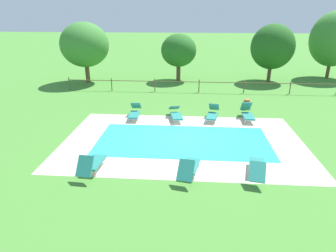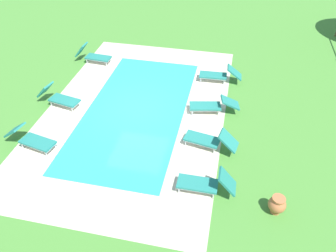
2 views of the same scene
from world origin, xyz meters
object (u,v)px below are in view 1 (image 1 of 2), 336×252
(sun_lounger_north_mid, at_px, (213,113))
(sun_lounger_south_end, at_px, (257,167))
(sun_lounger_north_far, at_px, (176,114))
(tree_far_west, at_px, (179,50))
(sun_lounger_south_mid, at_px, (92,164))
(sun_lounger_north_near_steps, at_px, (248,113))
(tree_centre, at_px, (334,39))
(terracotta_urn_near_fence, at_px, (247,104))
(sun_lounger_north_end, at_px, (189,167))
(sun_lounger_south_near_corner, at_px, (135,112))
(tree_west_mid, at_px, (85,45))
(tree_east_mid, at_px, (273,47))

(sun_lounger_north_mid, bearing_deg, sun_lounger_south_end, -78.48)
(sun_lounger_north_far, bearing_deg, sun_lounger_south_end, -60.68)
(sun_lounger_south_end, relative_size, tree_far_west, 0.48)
(sun_lounger_south_mid, xyz_separation_m, tree_far_west, (2.81, 17.36, 2.39))
(sun_lounger_north_mid, distance_m, sun_lounger_south_mid, 8.56)
(sun_lounger_south_mid, bearing_deg, sun_lounger_north_near_steps, 42.46)
(sun_lounger_south_mid, xyz_separation_m, tree_centre, (17.43, 19.40, 3.33))
(terracotta_urn_near_fence, xyz_separation_m, tree_centre, (9.63, 10.39, 3.37))
(sun_lounger_north_mid, relative_size, sun_lounger_south_mid, 1.08)
(tree_far_west, bearing_deg, terracotta_urn_near_fence, -59.17)
(sun_lounger_north_mid, relative_size, tree_far_west, 0.48)
(sun_lounger_north_mid, relative_size, terracotta_urn_near_fence, 3.17)
(sun_lounger_south_mid, bearing_deg, sun_lounger_north_end, 0.23)
(sun_lounger_north_mid, distance_m, terracotta_urn_near_fence, 3.38)
(sun_lounger_south_near_corner, distance_m, tree_west_mid, 11.51)
(sun_lounger_south_end, bearing_deg, sun_lounger_south_mid, -177.93)
(sun_lounger_north_near_steps, relative_size, sun_lounger_south_mid, 0.99)
(sun_lounger_north_far, distance_m, terracotta_urn_near_fence, 5.29)
(terracotta_urn_near_fence, bearing_deg, sun_lounger_north_end, -113.11)
(sun_lounger_north_mid, bearing_deg, terracotta_urn_near_fence, 43.29)
(tree_west_mid, distance_m, tree_centre, 23.22)
(sun_lounger_north_far, bearing_deg, terracotta_urn_near_fence, 27.56)
(sun_lounger_north_near_steps, xyz_separation_m, tree_west_mid, (-12.98, 9.08, 2.98))
(sun_lounger_north_mid, distance_m, sun_lounger_north_end, 6.82)
(tree_west_mid, bearing_deg, tree_east_mid, 5.61)
(sun_lounger_north_mid, height_order, sun_lounger_north_end, sun_lounger_north_end)
(tree_east_mid, bearing_deg, tree_centre, 16.78)
(tree_centre, bearing_deg, sun_lounger_north_far, -138.13)
(sun_lounger_north_mid, height_order, sun_lounger_south_mid, sun_lounger_south_mid)
(sun_lounger_south_mid, bearing_deg, tree_centre, 48.06)
(sun_lounger_north_near_steps, relative_size, tree_centre, 0.30)
(tree_centre, bearing_deg, tree_west_mid, -171.34)
(tree_far_west, bearing_deg, sun_lounger_south_near_corner, -101.82)
(sun_lounger_south_end, relative_size, tree_centre, 0.33)
(sun_lounger_north_near_steps, xyz_separation_m, sun_lounger_south_end, (-0.80, -6.58, -0.02))
(tree_west_mid, distance_m, tree_east_mid, 16.93)
(sun_lounger_south_mid, xyz_separation_m, tree_west_mid, (-5.53, 15.90, 2.98))
(sun_lounger_south_end, height_order, tree_west_mid, tree_west_mid)
(sun_lounger_north_far, distance_m, tree_east_mid, 14.01)
(sun_lounger_north_far, relative_size, sun_lounger_south_end, 1.03)
(sun_lounger_north_mid, height_order, terracotta_urn_near_fence, sun_lounger_north_mid)
(sun_lounger_south_near_corner, height_order, tree_centre, tree_centre)
(sun_lounger_south_near_corner, xyz_separation_m, sun_lounger_south_end, (6.09, -6.37, -0.00))
(terracotta_urn_near_fence, bearing_deg, tree_east_mid, 67.60)
(sun_lounger_north_near_steps, relative_size, sun_lounger_south_end, 0.90)
(sun_lounger_south_end, height_order, terracotta_urn_near_fence, sun_lounger_south_end)
(sun_lounger_south_end, bearing_deg, terracotta_urn_near_fence, 82.57)
(sun_lounger_south_mid, bearing_deg, sun_lounger_north_far, 64.68)
(tree_east_mid, bearing_deg, terracotta_urn_near_fence, -112.40)
(sun_lounger_south_end, xyz_separation_m, terracotta_urn_near_fence, (1.14, 8.77, -0.02))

